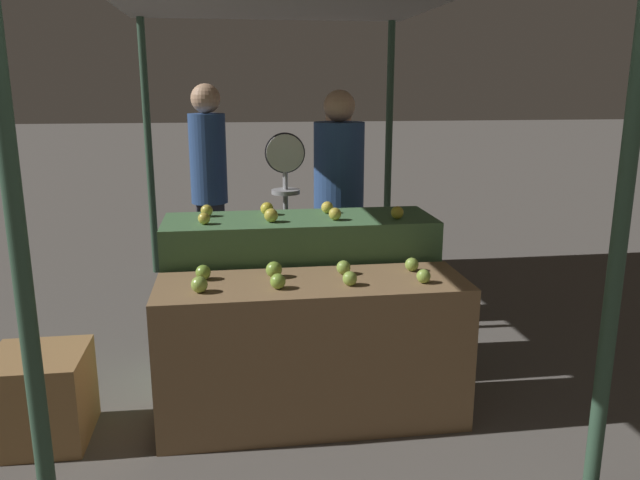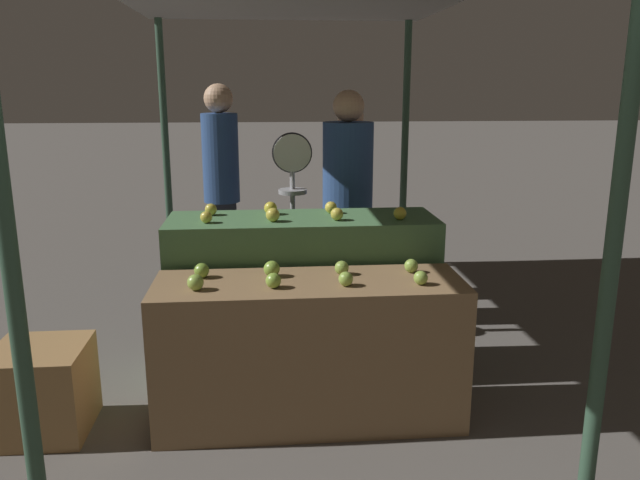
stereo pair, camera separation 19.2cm
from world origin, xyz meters
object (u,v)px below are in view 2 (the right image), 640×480
at_px(produce_scale, 293,191).
at_px(person_vendor_at_scale, 348,192).
at_px(person_customer_right, 350,187).
at_px(wooden_crate_side, 42,389).
at_px(person_customer_left, 221,174).

height_order(produce_scale, person_vendor_at_scale, person_vendor_at_scale).
distance_m(person_vendor_at_scale, person_customer_right, 0.57).
relative_size(person_vendor_at_scale, person_customer_right, 1.06).
height_order(produce_scale, wooden_crate_side, produce_scale).
bearing_deg(person_customer_left, wooden_crate_side, 61.62).
distance_m(person_customer_left, wooden_crate_side, 2.46).
distance_m(person_customer_right, wooden_crate_side, 2.91).
bearing_deg(produce_scale, wooden_crate_side, -139.00).
distance_m(person_vendor_at_scale, person_customer_left, 1.19).
bearing_deg(produce_scale, person_customer_left, 120.88).
height_order(person_customer_left, wooden_crate_side, person_customer_left).
xyz_separation_m(person_customer_left, person_customer_right, (1.08, -0.09, -0.11)).
xyz_separation_m(produce_scale, person_customer_right, (0.52, 0.84, -0.11)).
bearing_deg(person_customer_left, person_vendor_at_scale, 139.55).
distance_m(produce_scale, person_customer_right, 1.00).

